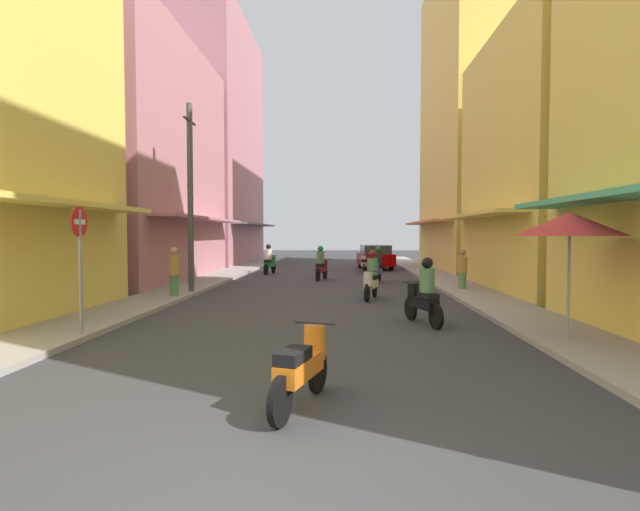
# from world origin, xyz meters

# --- Properties ---
(ground_plane) EXTENTS (88.54, 88.54, 0.00)m
(ground_plane) POSITION_xyz_m (0.00, 16.12, 0.00)
(ground_plane) COLOR #38383A
(sidewalk_left) EXTENTS (1.83, 48.25, 0.12)m
(sidewalk_left) POSITION_xyz_m (-5.22, 16.12, 0.06)
(sidewalk_left) COLOR #9E9991
(sidewalk_left) RESTS_ON ground
(sidewalk_right) EXTENTS (1.83, 48.25, 0.12)m
(sidewalk_right) POSITION_xyz_m (5.22, 16.12, 0.06)
(sidewalk_right) COLOR #9E9991
(sidewalk_right) RESTS_ON ground
(building_left_mid) EXTENTS (7.05, 12.14, 10.86)m
(building_left_mid) POSITION_xyz_m (-9.13, 18.86, 5.42)
(building_left_mid) COLOR #B7727F
(building_left_mid) RESTS_ON ground
(building_left_far) EXTENTS (7.05, 13.00, 17.17)m
(building_left_far) POSITION_xyz_m (-9.13, 32.22, 8.58)
(building_left_far) COLOR #B7727F
(building_left_far) RESTS_ON ground
(building_right_mid) EXTENTS (7.05, 9.05, 9.40)m
(building_right_mid) POSITION_xyz_m (9.13, 15.05, 4.70)
(building_right_mid) COLOR #EFD159
(building_right_mid) RESTS_ON ground
(building_right_far) EXTENTS (7.05, 11.52, 17.93)m
(building_right_far) POSITION_xyz_m (9.13, 26.16, 8.96)
(building_right_far) COLOR #EFD159
(building_right_far) RESTS_ON ground
(motorbike_green) EXTENTS (0.60, 1.79, 1.58)m
(motorbike_green) POSITION_xyz_m (-3.14, 22.26, 0.70)
(motorbike_green) COLOR black
(motorbike_green) RESTS_ON ground
(motorbike_blue) EXTENTS (0.63, 1.79, 1.58)m
(motorbike_blue) POSITION_xyz_m (2.22, 18.02, 0.70)
(motorbike_blue) COLOR black
(motorbike_blue) RESTS_ON ground
(motorbike_orange) EXTENTS (0.70, 1.76, 0.96)m
(motorbike_orange) POSITION_xyz_m (0.23, 2.50, 0.50)
(motorbike_orange) COLOR black
(motorbike_orange) RESTS_ON ground
(motorbike_white) EXTENTS (0.67, 1.77, 1.58)m
(motorbike_white) POSITION_xyz_m (1.63, 12.48, 0.70)
(motorbike_white) COLOR black
(motorbike_white) RESTS_ON ground
(motorbike_maroon) EXTENTS (0.64, 1.78, 1.58)m
(motorbike_maroon) POSITION_xyz_m (-0.26, 19.02, 0.70)
(motorbike_maroon) COLOR black
(motorbike_maroon) RESTS_ON ground
(motorbike_black) EXTENTS (0.75, 1.74, 1.58)m
(motorbike_black) POSITION_xyz_m (2.60, 8.07, 0.70)
(motorbike_black) COLOR black
(motorbike_black) RESTS_ON ground
(motorbike_silver) EXTENTS (0.55, 1.81, 0.96)m
(motorbike_silver) POSITION_xyz_m (1.82, 22.93, 0.50)
(motorbike_silver) COLOR black
(motorbike_silver) RESTS_ON ground
(parked_car) EXTENTS (2.14, 4.25, 1.45)m
(parked_car) POSITION_xyz_m (2.65, 26.36, 0.74)
(parked_car) COLOR #8C0000
(parked_car) RESTS_ON ground
(pedestrian_far) EXTENTS (0.34, 0.34, 1.69)m
(pedestrian_far) POSITION_xyz_m (-4.71, 12.14, 0.85)
(pedestrian_far) COLOR #598C59
(pedestrian_far) RESTS_ON ground
(pedestrian_crossing) EXTENTS (0.34, 0.34, 1.54)m
(pedestrian_crossing) POSITION_xyz_m (5.08, 14.72, 0.77)
(pedestrian_crossing) COLOR #598C59
(pedestrian_crossing) RESTS_ON ground
(vendor_umbrella) EXTENTS (2.03, 2.03, 2.53)m
(vendor_umbrella) POSITION_xyz_m (5.05, 6.18, 2.30)
(vendor_umbrella) COLOR #99999E
(vendor_umbrella) RESTS_ON ground
(utility_pole) EXTENTS (0.20, 1.20, 6.60)m
(utility_pole) POSITION_xyz_m (-4.56, 13.44, 3.37)
(utility_pole) COLOR #4C4C4F
(utility_pole) RESTS_ON ground
(street_sign_no_entry) EXTENTS (0.07, 0.60, 2.65)m
(street_sign_no_entry) POSITION_xyz_m (-4.46, 6.03, 1.72)
(street_sign_no_entry) COLOR gray
(street_sign_no_entry) RESTS_ON ground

